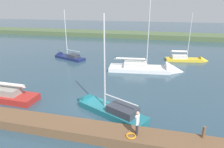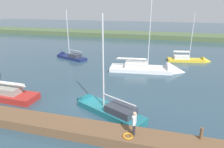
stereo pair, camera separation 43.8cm
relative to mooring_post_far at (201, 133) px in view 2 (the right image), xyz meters
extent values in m
plane|color=#2D4756|center=(8.85, -3.69, -1.10)|extent=(200.00, 200.00, 0.00)
cube|color=#4C603D|center=(8.85, -45.87, -1.10)|extent=(180.00, 8.00, 2.40)
cube|color=brown|center=(8.85, 0.65, -0.75)|extent=(25.28, 1.84, 0.70)
cylinder|color=brown|center=(0.00, 0.00, 0.00)|extent=(0.19, 0.19, 0.79)
torus|color=orange|center=(4.47, 1.01, -0.35)|extent=(0.66, 0.66, 0.10)
cube|color=white|center=(5.78, -14.85, -1.06)|extent=(8.56, 3.71, 0.96)
cone|color=white|center=(0.96, -15.39, -1.06)|extent=(2.81, 3.06, 2.79)
cube|color=silver|center=(6.32, -14.78, -0.26)|extent=(3.30, 2.26, 0.63)
cylinder|color=silver|center=(4.78, -14.96, 3.94)|extent=(0.11, 0.11, 9.03)
cylinder|color=silver|center=(7.00, -14.71, 0.47)|extent=(4.43, 0.59, 0.09)
cylinder|color=silver|center=(7.00, -14.71, 0.59)|extent=(4.01, 0.69, 0.24)
cube|color=#B22823|center=(17.77, -2.73, -0.97)|extent=(7.38, 2.24, 0.96)
cube|color=gray|center=(17.13, -2.71, -0.19)|extent=(2.74, 1.41, 0.60)
cylinder|color=silver|center=(16.63, -2.70, 0.42)|extent=(3.58, 0.20, 0.10)
cylinder|color=silver|center=(16.63, -2.70, 0.54)|extent=(3.22, 0.39, 0.31)
cube|color=navy|center=(17.95, -18.32, -1.09)|extent=(5.96, 3.75, 0.82)
cone|color=navy|center=(21.00, -19.56, -1.09)|extent=(2.09, 2.18, 1.73)
cube|color=#333842|center=(17.10, -17.97, -0.41)|extent=(2.19, 1.92, 0.54)
cylinder|color=silver|center=(18.47, -18.53, 3.12)|extent=(0.12, 0.12, 7.59)
cylinder|color=silver|center=(17.07, -17.96, 0.45)|extent=(2.84, 1.23, 0.10)
cube|color=#1E6B75|center=(6.64, -2.47, -0.98)|extent=(6.48, 4.30, 0.83)
cone|color=#1E6B75|center=(9.89, -4.04, -0.98)|extent=(2.10, 2.18, 1.69)
cube|color=#333842|center=(5.61, -1.98, -0.27)|extent=(2.73, 2.29, 0.60)
cylinder|color=silver|center=(7.29, -2.79, 3.23)|extent=(0.13, 0.13, 7.60)
cylinder|color=silver|center=(5.82, -2.07, 0.57)|extent=(2.99, 1.51, 0.10)
cube|color=gold|center=(-0.74, -21.63, -1.04)|extent=(5.94, 2.54, 0.77)
cone|color=gold|center=(-3.98, -22.16, -1.04)|extent=(1.71, 1.84, 1.62)
cube|color=silver|center=(0.02, -21.50, -0.37)|extent=(2.51, 1.67, 0.56)
cylinder|color=silver|center=(-1.21, -21.70, 2.95)|extent=(0.10, 0.10, 7.20)
cylinder|color=silver|center=(0.12, -21.48, 0.39)|extent=(2.67, 0.52, 0.08)
cylinder|color=silver|center=(0.12, -21.48, 0.51)|extent=(2.44, 0.68, 0.29)
cylinder|color=#28282D|center=(4.13, 0.63, 0.03)|extent=(0.14, 0.14, 0.85)
cylinder|color=#28282D|center=(4.14, 0.84, 0.03)|extent=(0.14, 0.14, 0.85)
cube|color=white|center=(4.14, 0.73, 0.75)|extent=(0.24, 0.47, 0.60)
sphere|color=tan|center=(4.14, 0.73, 1.20)|extent=(0.23, 0.23, 0.23)
cylinder|color=white|center=(4.12, 0.46, 0.77)|extent=(0.09, 0.09, 0.57)
cylinder|color=white|center=(4.15, 1.01, 0.77)|extent=(0.09, 0.09, 0.57)
camera|label=1|loc=(3.07, 11.67, 7.58)|focal=31.76mm
camera|label=2|loc=(2.64, 11.56, 7.58)|focal=31.76mm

